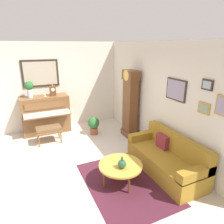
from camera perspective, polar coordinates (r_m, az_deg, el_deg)
ground_plane at (r=5.04m, az=-11.99°, el=-15.00°), size 6.40×6.00×0.10m
wall_left at (r=6.92m, az=-17.81°, el=6.87°), size 0.13×4.90×2.80m
wall_back at (r=5.38m, az=12.65°, el=4.11°), size 5.30×0.13×2.80m
area_rug at (r=4.40m, az=3.80°, el=-19.37°), size 2.10×1.50×0.01m
piano at (r=6.75m, az=-18.18°, el=-0.60°), size 0.87×1.44×1.18m
piano_bench at (r=6.04m, az=-17.47°, el=-4.75°), size 0.42×0.70×0.48m
grandfather_clock at (r=6.04m, az=5.12°, el=1.72°), size 0.52×0.34×2.03m
couch at (r=4.73m, az=15.22°, el=-12.56°), size 1.90×0.80×0.84m
coffee_table at (r=4.20m, az=2.42°, el=-14.88°), size 0.88×0.88×0.42m
mantel_clock at (r=6.58m, az=-16.42°, el=5.94°), size 0.13×0.18×0.38m
flower_vase at (r=6.50m, az=-22.39°, el=6.44°), size 0.26×0.26×0.58m
teacup at (r=6.55m, az=-18.46°, el=4.35°), size 0.12×0.12×0.06m
green_jug at (r=4.03m, az=2.83°, el=-14.46°), size 0.17×0.17×0.24m
potted_plant at (r=6.36m, az=-5.20°, el=-3.54°), size 0.36×0.36×0.56m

